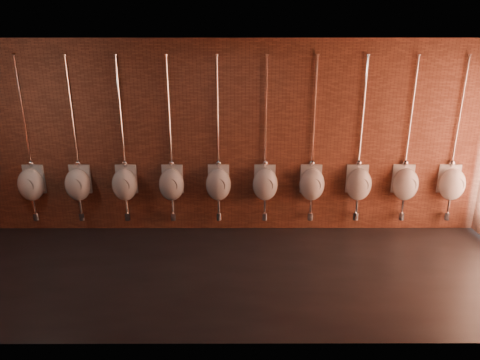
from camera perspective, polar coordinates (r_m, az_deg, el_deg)
The scene contains 12 objects.
ground at distance 6.28m, azimuth -1.35°, elevation -12.22°, with size 8.50×8.50×0.00m, color black.
room_shell at distance 5.53m, azimuth -1.51°, elevation 5.98°, with size 8.54×3.04×3.22m.
urinal_0 at distance 7.93m, azimuth -26.08°, elevation -0.44°, with size 0.45×0.40×2.72m.
urinal_1 at distance 7.62m, azimuth -20.79°, elevation -0.45°, with size 0.45×0.40×2.72m.
urinal_2 at distance 7.39m, azimuth -15.11°, elevation -0.46°, with size 0.45×0.40×2.72m.
urinal_3 at distance 7.22m, azimuth -9.10°, elevation -0.46°, with size 0.45×0.40×2.72m.
urinal_4 at distance 7.14m, azimuth -2.90°, elevation -0.46°, with size 0.45×0.40×2.72m.
urinal_5 at distance 7.15m, azimuth 3.37°, elevation -0.45°, with size 0.45×0.40×2.72m.
urinal_6 at distance 7.24m, azimuth 9.56°, elevation -0.44°, with size 0.45×0.40×2.72m.
urinal_7 at distance 7.41m, azimuth 15.53°, elevation -0.43°, with size 0.45×0.40×2.72m.
urinal_8 at distance 7.66m, azimuth 21.17°, elevation -0.41°, with size 0.45×0.40×2.72m.
urinal_9 at distance 7.98m, azimuth 26.41°, elevation -0.39°, with size 0.45×0.40×2.72m.
Camera 1 is at (0.13, -5.39, 3.22)m, focal length 32.00 mm.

